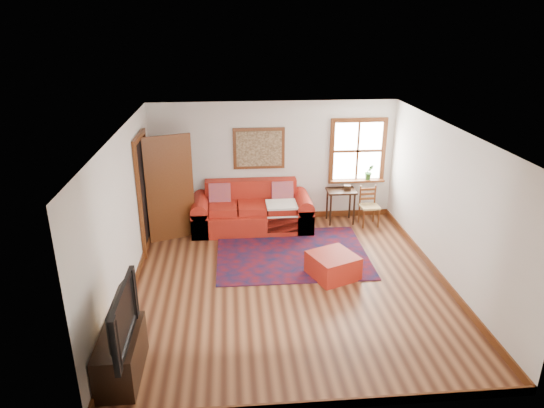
{
  "coord_description": "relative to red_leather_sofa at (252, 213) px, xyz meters",
  "views": [
    {
      "loc": [
        -0.89,
        -6.84,
        4.03
      ],
      "look_at": [
        -0.22,
        0.6,
        1.15
      ],
      "focal_mm": 32.0,
      "sensor_mm": 36.0,
      "label": 1
    }
  ],
  "objects": [
    {
      "name": "window",
      "position": [
        2.26,
        0.42,
        1.0
      ],
      "size": [
        1.18,
        0.2,
        1.38
      ],
      "color": "white",
      "rests_on": "ground"
    },
    {
      "name": "red_leather_sofa",
      "position": [
        0.0,
        0.0,
        0.0
      ],
      "size": [
        2.4,
        0.99,
        0.94
      ],
      "color": "#AC2316",
      "rests_on": "ground"
    },
    {
      "name": "doorway",
      "position": [
        -1.73,
        -0.5,
        0.76
      ],
      "size": [
        0.89,
        1.08,
        2.14
      ],
      "color": "black",
      "rests_on": "ground"
    },
    {
      "name": "persian_rug",
      "position": [
        0.66,
        -1.26,
        -0.3
      ],
      "size": [
        2.72,
        2.19,
        0.02
      ],
      "primitive_type": "cube",
      "rotation": [
        0.0,
        0.0,
        -0.01
      ],
      "color": "#590C15",
      "rests_on": "ground"
    },
    {
      "name": "side_table",
      "position": [
        1.85,
        0.14,
        0.27
      ],
      "size": [
        0.59,
        0.44,
        0.71
      ],
      "color": "black",
      "rests_on": "ground"
    },
    {
      "name": "ground",
      "position": [
        0.48,
        -2.29,
        -0.31
      ],
      "size": [
        5.5,
        5.5,
        0.0
      ],
      "primitive_type": "plane",
      "color": "#472213",
      "rests_on": "ground"
    },
    {
      "name": "television",
      "position": [
        -1.76,
        -4.4,
        0.59
      ],
      "size": [
        0.15,
        1.18,
        0.68
      ],
      "primitive_type": "imported",
      "rotation": [
        0.0,
        0.0,
        1.57
      ],
      "color": "black",
      "rests_on": "media_cabinet"
    },
    {
      "name": "room_envelope",
      "position": [
        0.48,
        -2.27,
        1.34
      ],
      "size": [
        5.04,
        5.54,
        2.52
      ],
      "color": "silver",
      "rests_on": "ground"
    },
    {
      "name": "red_ottoman",
      "position": [
        1.23,
        -2.13,
        -0.11
      ],
      "size": [
        0.91,
        0.91,
        0.4
      ],
      "primitive_type": "cube",
      "rotation": [
        0.0,
        0.0,
        0.39
      ],
      "color": "#AC2316",
      "rests_on": "ground"
    },
    {
      "name": "media_cabinet",
      "position": [
        -1.78,
        -4.26,
        -0.03
      ],
      "size": [
        0.46,
        1.01,
        0.56
      ],
      "primitive_type": "cube",
      "color": "black",
      "rests_on": "ground"
    },
    {
      "name": "candle_hurricane",
      "position": [
        -1.73,
        -3.9,
        0.33
      ],
      "size": [
        0.12,
        0.12,
        0.18
      ],
      "color": "silver",
      "rests_on": "media_cabinet"
    },
    {
      "name": "ladder_back_chair",
      "position": [
        2.41,
        -0.03,
        0.12
      ],
      "size": [
        0.4,
        0.38,
        0.81
      ],
      "color": "tan",
      "rests_on": "ground"
    },
    {
      "name": "framed_artwork",
      "position": [
        0.18,
        0.43,
        1.24
      ],
      "size": [
        1.05,
        0.07,
        0.85
      ],
      "color": "#613014",
      "rests_on": "ground"
    }
  ]
}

